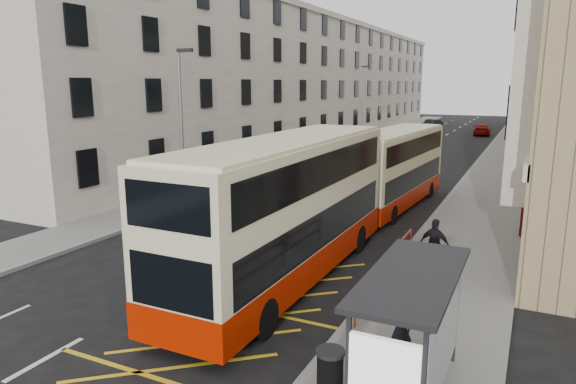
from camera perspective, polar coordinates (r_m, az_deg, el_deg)
The scene contains 20 objects.
ground at distance 15.33m, azimuth -19.41°, elevation -13.69°, with size 200.00×200.00×0.00m, color black.
pavement_right at distance 40.11m, azimuth 22.43°, elevation 1.97°, with size 4.00×120.00×0.15m, color slate.
pavement_left at distance 43.75m, azimuth 1.75°, elevation 3.66°, with size 3.00×120.00×0.15m, color slate.
kerb_right at distance 40.26m, azimuth 19.59°, elevation 2.22°, with size 0.25×120.00×0.15m, color gray.
kerb_left at distance 43.17m, azimuth 3.57°, elevation 3.53°, with size 0.25×120.00×0.15m, color gray.
road_markings at distance 55.84m, azimuth 15.23°, elevation 5.01°, with size 10.00×110.00×0.01m, color silver, non-canonical shape.
terrace_left at distance 59.86m, azimuth 2.68°, elevation 12.11°, with size 9.18×79.00×13.25m.
bus_shelter at distance 10.28m, azimuth 13.84°, elevation -13.34°, with size 1.65×4.25×2.70m.
guard_railing at distance 16.74m, azimuth 11.04°, elevation -7.81°, with size 0.06×6.56×1.01m.
street_lamp_near at distance 27.16m, azimuth -11.70°, elevation 7.93°, with size 0.93×0.18×8.00m.
street_lamp_far at distance 54.13m, azimuth 8.18°, elevation 10.02°, with size 0.93×0.18×8.00m.
double_decker_front at distance 16.70m, azimuth -0.15°, elevation -2.02°, with size 2.79×11.93×4.75m.
double_decker_rear at distance 27.35m, azimuth 11.74°, elevation 2.56°, with size 3.09×10.38×4.08m.
litter_bin at distance 11.20m, azimuth 4.69°, elevation -19.26°, with size 0.61×0.61×1.01m.
pedestrian_near at distance 12.44m, azimuth 12.40°, elevation -14.81°, with size 0.56×0.37×1.55m, color black.
pedestrian_far at distance 18.34m, azimuth 15.99°, elevation -5.64°, with size 1.06×0.44×1.80m, color black.
white_van at distance 50.69m, azimuth 8.90°, elevation 5.53°, with size 2.72×5.91×1.64m, color white.
car_silver at distance 62.49m, azimuth 14.17°, elevation 6.39°, with size 1.59×3.95×1.35m, color #9A9CA1.
car_dark at distance 74.92m, azimuth 15.62°, elevation 7.23°, with size 1.50×4.31×1.42m, color black.
car_red at distance 69.05m, azimuth 20.75°, elevation 6.51°, with size 1.97×4.84×1.41m, color #900700.
Camera 1 is at (10.10, -9.54, 6.49)m, focal length 32.00 mm.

